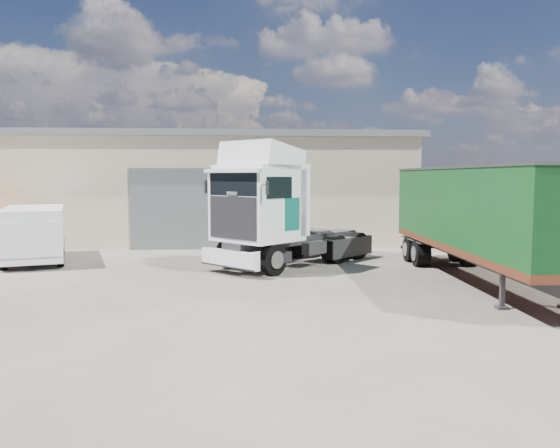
{
  "coord_description": "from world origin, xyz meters",
  "views": [
    {
      "loc": [
        0.94,
        -14.26,
        3.24
      ],
      "look_at": [
        2.12,
        3.0,
        1.72
      ],
      "focal_mm": 35.0,
      "sensor_mm": 36.0,
      "label": 1
    }
  ],
  "objects": [
    {
      "name": "ground",
      "position": [
        0.0,
        0.0,
        0.0
      ],
      "size": [
        120.0,
        120.0,
        0.0
      ],
      "primitive_type": "plane",
      "color": "#2A2722",
      "rests_on": "ground"
    },
    {
      "name": "box_trailer",
      "position": [
        8.14,
        1.89,
        2.16
      ],
      "size": [
        2.53,
        10.69,
        3.54
      ],
      "rotation": [
        0.0,
        0.0,
        -0.03
      ],
      "color": "#2D2D30",
      "rests_on": "ground"
    },
    {
      "name": "panel_van",
      "position": [
        -6.94,
        6.8,
        1.06
      ],
      "size": [
        3.44,
        5.41,
        2.06
      ],
      "rotation": [
        0.0,
        0.0,
        0.3
      ],
      "color": "black",
      "rests_on": "ground"
    },
    {
      "name": "warehouse",
      "position": [
        -6.0,
        16.0,
        2.66
      ],
      "size": [
        30.6,
        12.6,
        5.42
      ],
      "color": "beige",
      "rests_on": "ground"
    },
    {
      "name": "tractor_unit",
      "position": [
        2.05,
        4.98,
        1.86
      ],
      "size": [
        6.4,
        6.29,
        4.43
      ],
      "rotation": [
        0.0,
        0.0,
        -0.8
      ],
      "color": "black",
      "rests_on": "ground"
    },
    {
      "name": "brick_boundary_wall",
      "position": [
        11.5,
        6.0,
        1.25
      ],
      "size": [
        0.35,
        26.0,
        2.5
      ],
      "primitive_type": "cube",
      "color": "#973626",
      "rests_on": "ground"
    }
  ]
}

